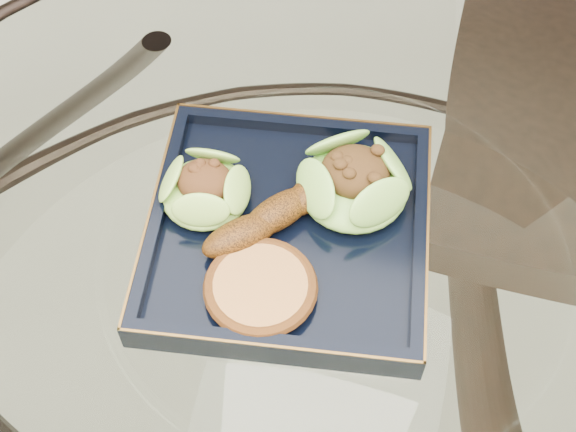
# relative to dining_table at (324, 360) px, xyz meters

# --- Properties ---
(dining_table) EXTENTS (1.13, 1.13, 0.77)m
(dining_table) POSITION_rel_dining_table_xyz_m (0.00, 0.00, 0.00)
(dining_table) COLOR white
(dining_table) RESTS_ON ground
(dining_chair) EXTENTS (0.41, 0.41, 0.91)m
(dining_chair) POSITION_rel_dining_table_xyz_m (0.24, 0.47, -0.09)
(dining_chair) COLOR black
(dining_chair) RESTS_ON ground
(navy_plate) EXTENTS (0.31, 0.31, 0.02)m
(navy_plate) POSITION_rel_dining_table_xyz_m (-0.05, 0.04, 0.17)
(navy_plate) COLOR black
(navy_plate) RESTS_ON dining_table
(lettuce_wrap_left) EXTENTS (0.11, 0.11, 0.03)m
(lettuce_wrap_left) POSITION_rel_dining_table_xyz_m (-0.14, 0.05, 0.20)
(lettuce_wrap_left) COLOR olive
(lettuce_wrap_left) RESTS_ON navy_plate
(lettuce_wrap_right) EXTENTS (0.14, 0.14, 0.04)m
(lettuce_wrap_right) POSITION_rel_dining_table_xyz_m (-0.00, 0.10, 0.20)
(lettuce_wrap_right) COLOR #53932A
(lettuce_wrap_right) RESTS_ON navy_plate
(roasted_plantain) EXTENTS (0.13, 0.15, 0.03)m
(roasted_plantain) POSITION_rel_dining_table_xyz_m (-0.06, 0.05, 0.20)
(roasted_plantain) COLOR #5D3009
(roasted_plantain) RESTS_ON navy_plate
(crumb_patty) EXTENTS (0.11, 0.11, 0.02)m
(crumb_patty) POSITION_rel_dining_table_xyz_m (-0.06, -0.03, 0.19)
(crumb_patty) COLOR #B5723C
(crumb_patty) RESTS_ON navy_plate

